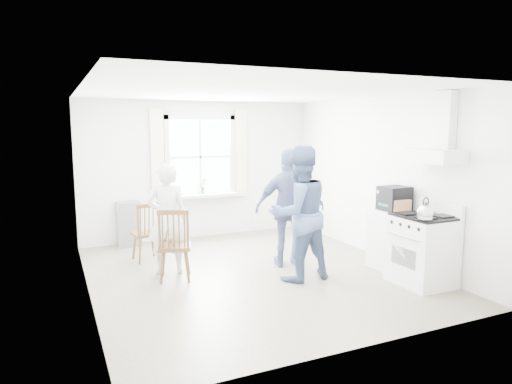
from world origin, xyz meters
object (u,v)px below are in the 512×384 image
windsor_chair_b (174,237)px  person_mid (299,214)px  stereo_stack (394,198)px  person_right (290,208)px  low_cabinet (391,239)px  person_left (167,219)px  windsor_chair_a (148,226)px  gas_stove (422,249)px

windsor_chair_b → person_mid: bearing=-20.6°
stereo_stack → person_mid: person_mid is taller
stereo_stack → person_right: size_ratio=0.22×
low_cabinet → person_left: 3.34m
low_cabinet → windsor_chair_b: 3.21m
windsor_chair_b → person_right: bearing=0.1°
person_mid → windsor_chair_b: bearing=-22.9°
low_cabinet → person_right: size_ratio=0.50×
stereo_stack → windsor_chair_a: (-3.25, 1.89, -0.50)m
gas_stove → windsor_chair_a: size_ratio=1.18×
low_cabinet → person_right: person_right is taller
gas_stove → windsor_chair_b: 3.38m
windsor_chair_a → person_mid: bearing=-44.3°
person_left → windsor_chair_a: bearing=-61.4°
gas_stove → stereo_stack: stereo_stack is taller
windsor_chair_a → person_mid: person_mid is taller
windsor_chair_b → person_left: person_left is taller
stereo_stack → windsor_chair_b: size_ratio=0.39×
person_right → person_mid: bearing=89.8°
gas_stove → low_cabinet: gas_stove is taller
gas_stove → person_right: size_ratio=0.62×
windsor_chair_b → person_left: 0.47m
low_cabinet → person_right: bearing=149.7°
gas_stove → person_right: (-1.24, 1.47, 0.42)m
low_cabinet → gas_stove: bearing=-95.7°
stereo_stack → windsor_chair_b: stereo_stack is taller
person_left → person_mid: bearing=162.4°
low_cabinet → person_left: person_left is taller
windsor_chair_a → person_mid: 2.46m
windsor_chair_b → person_mid: (1.61, -0.60, 0.31)m
windsor_chair_a → windsor_chair_b: (0.14, -1.10, 0.05)m
low_cabinet → windsor_chair_a: (-3.25, 1.86, 0.13)m
person_mid → person_right: 0.64m
gas_stove → windsor_chair_a: 4.08m
stereo_stack → gas_stove: bearing=-96.0°
low_cabinet → person_left: (-3.10, 1.20, 0.36)m
low_cabinet → person_left: size_ratio=0.56×
low_cabinet → windsor_chair_a: bearing=150.2°
gas_stove → person_mid: (-1.43, 0.86, 0.45)m
low_cabinet → stereo_stack: size_ratio=2.23×
windsor_chair_a → person_right: (1.94, -1.09, 0.32)m
person_mid → person_right: size_ratio=1.04×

